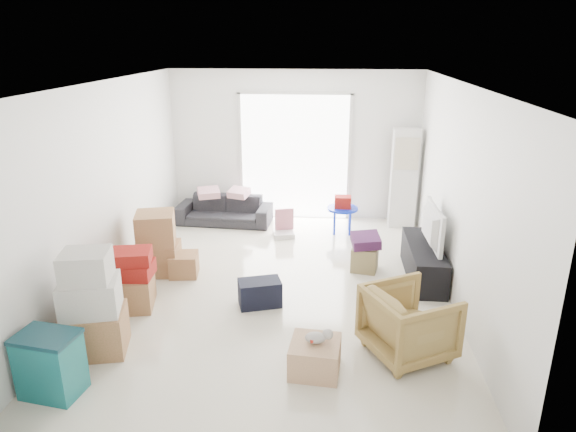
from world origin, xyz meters
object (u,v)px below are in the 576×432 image
at_px(armchair, 409,319).
at_px(wood_crate, 315,357).
at_px(storage_bins, 50,364).
at_px(sofa, 224,206).
at_px(kids_table, 343,207).
at_px(ottoman, 365,258).
at_px(ac_tower, 404,178).
at_px(tv_console, 423,261).
at_px(television, 425,241).

height_order(armchair, wood_crate, armchair).
xyz_separation_m(armchair, storage_bins, (-3.43, -0.95, -0.09)).
xyz_separation_m(sofa, kids_table, (2.13, -0.30, 0.14)).
distance_m(ottoman, wood_crate, 2.56).
height_order(armchair, kids_table, armchair).
bearing_deg(ac_tower, storage_bins, -127.63).
bearing_deg(wood_crate, sofa, 112.77).
bearing_deg(ottoman, ac_tower, 68.90).
bearing_deg(sofa, kids_table, -4.47).
bearing_deg(armchair, kids_table, -18.02).
xyz_separation_m(storage_bins, wood_crate, (2.46, 0.56, -0.16)).
bearing_deg(kids_table, sofa, 171.88).
xyz_separation_m(storage_bins, ottoman, (3.09, 3.03, -0.14)).
relative_size(sofa, wood_crate, 3.43).
bearing_deg(ac_tower, tv_console, -88.66).
relative_size(television, storage_bins, 1.55).
relative_size(television, sofa, 0.59).
distance_m(ac_tower, storage_bins, 6.33).
height_order(kids_table, wood_crate, kids_table).
bearing_deg(ottoman, television, -12.02).
bearing_deg(ottoman, storage_bins, -135.55).
xyz_separation_m(television, ottoman, (-0.81, 0.17, -0.37)).
bearing_deg(tv_console, armchair, -103.75).
distance_m(tv_console, television, 0.31).
xyz_separation_m(sofa, wood_crate, (1.80, -4.29, -0.17)).
bearing_deg(sofa, tv_console, -27.80).
bearing_deg(armchair, ottoman, -19.01).
distance_m(ac_tower, television, 2.16).
relative_size(tv_console, kids_table, 2.21).
distance_m(storage_bins, ottoman, 4.34).
bearing_deg(armchair, ac_tower, -34.09).
bearing_deg(tv_console, sofa, 148.55).
bearing_deg(tv_console, ottoman, 167.98).
height_order(tv_console, ottoman, tv_console).
bearing_deg(kids_table, ac_tower, 23.09).
bearing_deg(armchair, sofa, 7.21).
relative_size(storage_bins, ottoman, 1.78).
bearing_deg(ac_tower, armchair, -95.91).
bearing_deg(storage_bins, wood_crate, 12.78).
xyz_separation_m(tv_console, wood_crate, (-1.44, -2.31, -0.08)).
bearing_deg(tv_console, television, 0.00).
height_order(television, armchair, armchair).
height_order(tv_console, television, television).
xyz_separation_m(tv_console, armchair, (-0.47, -1.92, 0.17)).
xyz_separation_m(ac_tower, storage_bins, (-3.85, -4.99, -0.56)).
relative_size(sofa, storage_bins, 2.65).
relative_size(television, ottoman, 2.76).
xyz_separation_m(tv_console, kids_table, (-1.11, 1.68, 0.23)).
relative_size(ac_tower, television, 1.77).
bearing_deg(sofa, ac_tower, 6.35).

